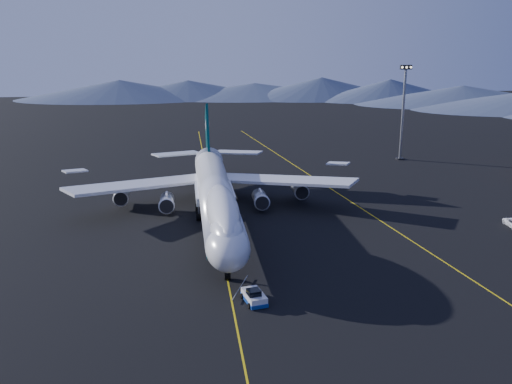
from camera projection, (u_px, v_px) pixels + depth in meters
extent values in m
plane|color=black|center=(216.00, 223.00, 109.51)|extent=(500.00, 500.00, 0.00)
cube|color=yellow|center=(216.00, 223.00, 109.50)|extent=(0.25, 220.00, 0.01)
cube|color=yellow|center=(353.00, 203.00, 122.76)|extent=(28.08, 198.09, 0.01)
cone|color=#47536E|center=(120.00, 88.00, 324.26)|extent=(100.00, 100.00, 12.00)
cone|color=#47536E|center=(255.00, 87.00, 334.46)|extent=(100.00, 100.00, 12.00)
cone|color=#47536E|center=(390.00, 89.00, 319.97)|extent=(100.00, 100.00, 12.00)
cylinder|color=silver|center=(216.00, 195.00, 108.03)|extent=(6.50, 56.00, 6.50)
ellipsoid|color=silver|center=(228.00, 247.00, 81.24)|extent=(6.50, 10.40, 6.50)
ellipsoid|color=silver|center=(223.00, 211.00, 89.67)|extent=(5.13, 25.16, 5.85)
cube|color=black|center=(229.00, 244.00, 79.01)|extent=(3.60, 1.61, 1.29)
cone|color=silver|center=(208.00, 156.00, 139.38)|extent=(6.50, 12.00, 6.50)
cube|color=#033436|center=(216.00, 198.00, 109.22)|extent=(6.24, 60.00, 1.10)
cube|color=silver|center=(214.00, 193.00, 113.58)|extent=(7.50, 13.00, 1.60)
cube|color=silver|center=(142.00, 184.00, 117.35)|extent=(30.62, 23.28, 2.83)
cube|color=silver|center=(281.00, 180.00, 120.92)|extent=(30.62, 23.28, 2.83)
cylinder|color=slate|center=(167.00, 202.00, 114.88)|extent=(2.90, 5.50, 2.90)
cylinder|color=slate|center=(122.00, 195.00, 119.92)|extent=(2.90, 5.50, 2.90)
cylinder|color=slate|center=(260.00, 199.00, 117.22)|extent=(2.90, 5.50, 2.90)
cylinder|color=slate|center=(299.00, 189.00, 124.60)|extent=(2.90, 5.50, 2.90)
cube|color=#033436|center=(207.00, 136.00, 137.10)|extent=(0.55, 14.11, 15.94)
cube|color=silver|center=(177.00, 154.00, 139.78)|extent=(12.39, 9.47, 0.98)
cube|color=silver|center=(238.00, 152.00, 141.63)|extent=(12.39, 9.47, 0.98)
cylinder|color=black|center=(227.00, 276.00, 84.01)|extent=(0.90, 1.10, 1.10)
cube|color=silver|center=(254.00, 297.00, 76.81)|extent=(3.20, 4.97, 1.15)
cube|color=navy|center=(254.00, 300.00, 76.92)|extent=(3.35, 5.20, 0.52)
cube|color=black|center=(254.00, 291.00, 76.59)|extent=(1.98, 1.98, 0.94)
cylinder|color=black|center=(400.00, 159.00, 166.10)|extent=(2.50, 2.50, 0.42)
cylinder|color=slate|center=(403.00, 115.00, 162.72)|extent=(0.73, 0.73, 26.00)
cube|color=black|center=(406.00, 67.00, 159.20)|extent=(3.33, 0.83, 1.25)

